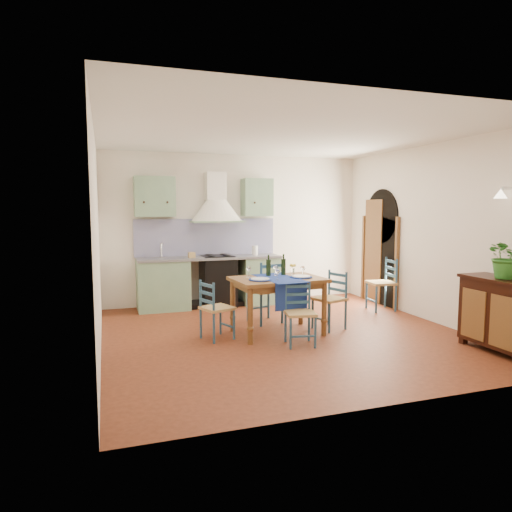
# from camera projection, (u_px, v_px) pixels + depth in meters

# --- Properties ---
(floor) EXTENTS (5.00, 5.00, 0.00)m
(floor) POSITION_uv_depth(u_px,v_px,m) (285.00, 334.00, 6.52)
(floor) COLOR #4E2010
(floor) RESTS_ON ground
(back_wall) EXTENTS (5.00, 0.96, 2.80)m
(back_wall) POSITION_uv_depth(u_px,v_px,m) (215.00, 249.00, 8.43)
(back_wall) COLOR white
(back_wall) RESTS_ON ground
(right_wall) EXTENTS (0.26, 5.00, 2.80)m
(right_wall) POSITION_uv_depth(u_px,v_px,m) (421.00, 237.00, 7.43)
(right_wall) COLOR white
(right_wall) RESTS_ON ground
(left_wall) EXTENTS (0.04, 5.00, 2.80)m
(left_wall) POSITION_uv_depth(u_px,v_px,m) (97.00, 241.00, 5.59)
(left_wall) COLOR white
(left_wall) RESTS_ON ground
(ceiling) EXTENTS (5.00, 5.00, 0.01)m
(ceiling) POSITION_uv_depth(u_px,v_px,m) (287.00, 134.00, 6.23)
(ceiling) COLOR silver
(ceiling) RESTS_ON back_wall
(dining_table) EXTENTS (1.32, 1.01, 1.12)m
(dining_table) POSITION_uv_depth(u_px,v_px,m) (278.00, 284.00, 6.50)
(dining_table) COLOR brown
(dining_table) RESTS_ON ground
(chair_near) EXTENTS (0.44, 0.44, 0.81)m
(chair_near) POSITION_uv_depth(u_px,v_px,m) (300.00, 313.00, 6.00)
(chair_near) COLOR navy
(chair_near) RESTS_ON ground
(chair_far) EXTENTS (0.55, 0.55, 0.98)m
(chair_far) POSITION_uv_depth(u_px,v_px,m) (266.00, 291.00, 7.14)
(chair_far) COLOR navy
(chair_far) RESTS_ON ground
(chair_left) EXTENTS (0.49, 0.49, 0.82)m
(chair_left) POSITION_uv_depth(u_px,v_px,m) (215.00, 309.00, 6.23)
(chair_left) COLOR navy
(chair_left) RESTS_ON ground
(chair_right) EXTENTS (0.51, 0.51, 0.86)m
(chair_right) POSITION_uv_depth(u_px,v_px,m) (331.00, 299.00, 6.79)
(chair_right) COLOR navy
(chair_right) RESTS_ON ground
(chair_spare) EXTENTS (0.47, 0.47, 0.92)m
(chair_spare) POSITION_uv_depth(u_px,v_px,m) (383.00, 283.00, 8.05)
(chair_spare) COLOR navy
(chair_spare) RESTS_ON ground
(sideboard) EXTENTS (0.50, 1.05, 0.94)m
(sideboard) POSITION_uv_depth(u_px,v_px,m) (502.00, 312.00, 5.67)
(sideboard) COLOR black
(sideboard) RESTS_ON ground
(potted_plant) EXTENTS (0.64, 0.60, 0.57)m
(potted_plant) POSITION_uv_depth(u_px,v_px,m) (508.00, 256.00, 5.56)
(potted_plant) COLOR #276C21
(potted_plant) RESTS_ON sideboard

